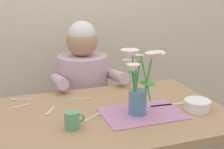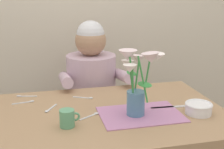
# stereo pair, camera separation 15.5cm
# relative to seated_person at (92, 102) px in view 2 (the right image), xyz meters

# --- Properties ---
(wood_panel_backdrop) EXTENTS (4.00, 0.10, 2.50)m
(wood_panel_backdrop) POSITION_rel_seated_person_xyz_m (-0.03, 0.43, 0.69)
(wood_panel_backdrop) COLOR beige
(wood_panel_backdrop) RESTS_ON ground_plane
(dining_table) EXTENTS (1.20, 0.80, 0.74)m
(dining_table) POSITION_rel_seated_person_xyz_m (-0.03, -0.62, 0.08)
(dining_table) COLOR #9E7A56
(dining_table) RESTS_ON ground_plane
(seated_person) EXTENTS (0.45, 0.47, 1.14)m
(seated_person) POSITION_rel_seated_person_xyz_m (0.00, 0.00, 0.00)
(seated_person) COLOR #4C4C56
(seated_person) RESTS_ON ground_plane
(striped_placemat) EXTENTS (0.40, 0.28, 0.00)m
(striped_placemat) POSITION_rel_seated_person_xyz_m (0.13, -0.69, 0.18)
(striped_placemat) COLOR #B275A3
(striped_placemat) RESTS_ON dining_table
(flower_vase) EXTENTS (0.25, 0.28, 0.34)m
(flower_vase) POSITION_rel_seated_person_xyz_m (0.10, -0.70, 0.37)
(flower_vase) COLOR teal
(flower_vase) RESTS_ON dining_table
(ceramic_bowl) EXTENTS (0.14, 0.14, 0.06)m
(ceramic_bowl) POSITION_rel_seated_person_xyz_m (0.41, -0.74, 0.21)
(ceramic_bowl) COLOR white
(ceramic_bowl) RESTS_ON dining_table
(dinner_knife) EXTENTS (0.19, 0.03, 0.00)m
(dinner_knife) POSITION_rel_seated_person_xyz_m (0.30, -0.64, 0.18)
(dinner_knife) COLOR silver
(dinner_knife) RESTS_ON dining_table
(ceramic_mug) EXTENTS (0.09, 0.07, 0.08)m
(ceramic_mug) POSITION_rel_seated_person_xyz_m (-0.23, -0.74, 0.22)
(ceramic_mug) COLOR #569970
(ceramic_mug) RESTS_ON dining_table
(spoon_0) EXTENTS (0.12, 0.03, 0.01)m
(spoon_0) POSITION_rel_seated_person_xyz_m (-0.42, -0.39, 0.18)
(spoon_0) COLOR silver
(spoon_0) RESTS_ON dining_table
(spoon_1) EXTENTS (0.07, 0.11, 0.01)m
(spoon_1) POSITION_rel_seated_person_xyz_m (-0.31, -0.52, 0.18)
(spoon_1) COLOR silver
(spoon_1) RESTS_ON dining_table
(spoon_2) EXTENTS (0.11, 0.07, 0.01)m
(spoon_2) POSITION_rel_seated_person_xyz_m (-0.11, -0.65, 0.18)
(spoon_2) COLOR silver
(spoon_2) RESTS_ON dining_table
(spoon_3) EXTENTS (0.11, 0.07, 0.01)m
(spoon_3) POSITION_rel_seated_person_xyz_m (-0.10, -0.40, 0.18)
(spoon_3) COLOR silver
(spoon_3) RESTS_ON dining_table
(spoon_4) EXTENTS (0.12, 0.04, 0.01)m
(spoon_4) POSITION_rel_seated_person_xyz_m (-0.45, -0.29, 0.18)
(spoon_4) COLOR silver
(spoon_4) RESTS_ON dining_table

